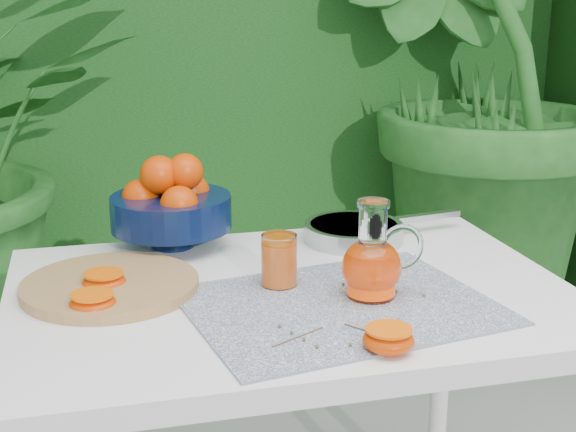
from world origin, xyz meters
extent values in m
imported|color=#205A1F|center=(1.08, 1.29, 0.95)|extent=(2.68, 2.68, 1.90)
cube|color=white|center=(0.06, -0.10, 0.73)|extent=(1.00, 0.70, 0.04)
cylinder|color=white|center=(-0.39, 0.20, 0.35)|extent=(0.04, 0.04, 0.71)
cylinder|color=white|center=(0.51, 0.20, 0.35)|extent=(0.04, 0.04, 0.71)
cube|color=#0E1E4F|center=(0.12, -0.20, 0.75)|extent=(0.56, 0.47, 0.00)
cylinder|color=#9F7B48|center=(-0.25, -0.03, 0.76)|extent=(0.40, 0.40, 0.02)
cylinder|color=black|center=(-0.11, 0.19, 0.77)|extent=(0.10, 0.10, 0.04)
cylinder|color=black|center=(-0.11, 0.19, 0.82)|extent=(0.29, 0.29, 0.07)
sphere|color=red|center=(-0.17, 0.21, 0.85)|extent=(0.09, 0.09, 0.08)
sphere|color=red|center=(-0.07, 0.23, 0.85)|extent=(0.09, 0.09, 0.08)
sphere|color=red|center=(-0.10, 0.14, 0.85)|extent=(0.09, 0.09, 0.08)
sphere|color=red|center=(-0.13, 0.26, 0.85)|extent=(0.09, 0.09, 0.08)
sphere|color=red|center=(-0.13, 0.20, 0.90)|extent=(0.09, 0.09, 0.08)
sphere|color=red|center=(-0.08, 0.19, 0.91)|extent=(0.09, 0.09, 0.08)
cylinder|color=white|center=(0.19, -0.18, 0.76)|extent=(0.08, 0.08, 0.01)
ellipsoid|color=white|center=(0.19, -0.18, 0.81)|extent=(0.11, 0.11, 0.10)
cylinder|color=white|center=(0.19, -0.18, 0.88)|extent=(0.05, 0.05, 0.07)
cylinder|color=white|center=(0.19, -0.18, 0.92)|extent=(0.06, 0.06, 0.01)
torus|color=white|center=(0.24, -0.18, 0.84)|extent=(0.08, 0.01, 0.08)
cylinder|color=#F84305|center=(0.19, -0.18, 0.80)|extent=(0.09, 0.09, 0.07)
cylinder|color=white|center=(0.05, -0.09, 0.80)|extent=(0.08, 0.08, 0.09)
cylinder|color=orange|center=(0.05, -0.09, 0.79)|extent=(0.07, 0.07, 0.08)
cylinder|color=orange|center=(0.05, -0.09, 0.83)|extent=(0.07, 0.07, 0.00)
cylinder|color=#ADACB1|center=(0.26, 0.14, 0.77)|extent=(0.24, 0.24, 0.04)
cylinder|color=white|center=(0.26, 0.14, 0.79)|extent=(0.21, 0.21, 0.01)
cube|color=#ADACB1|center=(0.45, 0.17, 0.78)|extent=(0.16, 0.04, 0.01)
ellipsoid|color=red|center=(-0.28, -0.13, 0.77)|extent=(0.10, 0.10, 0.04)
cylinder|color=orange|center=(-0.28, -0.13, 0.79)|extent=(0.09, 0.09, 0.00)
ellipsoid|color=red|center=(-0.26, -0.04, 0.77)|extent=(0.10, 0.10, 0.04)
cylinder|color=orange|center=(-0.26, -0.04, 0.79)|extent=(0.09, 0.09, 0.00)
ellipsoid|color=red|center=(0.14, -0.38, 0.77)|extent=(0.10, 0.10, 0.04)
cylinder|color=orange|center=(0.14, -0.38, 0.79)|extent=(0.09, 0.09, 0.00)
cylinder|color=brown|center=(0.14, -0.33, 0.76)|extent=(0.07, 0.09, 0.00)
sphere|color=#4A6133|center=(0.09, -0.36, 0.76)|extent=(0.01, 0.01, 0.01)
sphere|color=#4A6133|center=(0.12, -0.34, 0.76)|extent=(0.01, 0.01, 0.01)
sphere|color=#4A6133|center=(0.16, -0.32, 0.76)|extent=(0.01, 0.01, 0.01)
sphere|color=#4A6133|center=(0.19, -0.30, 0.76)|extent=(0.01, 0.01, 0.01)
cylinder|color=brown|center=(0.22, -0.16, 0.76)|extent=(0.08, 0.11, 0.00)
sphere|color=#4A6133|center=(0.16, -0.12, 0.76)|extent=(0.01, 0.01, 0.01)
sphere|color=#4A6133|center=(0.20, -0.15, 0.76)|extent=(0.01, 0.01, 0.01)
sphere|color=#4A6133|center=(0.24, -0.18, 0.76)|extent=(0.01, 0.01, 0.01)
sphere|color=#4A6133|center=(0.28, -0.21, 0.76)|extent=(0.01, 0.01, 0.01)
cylinder|color=brown|center=(0.02, -0.31, 0.76)|extent=(0.09, 0.05, 0.00)
sphere|color=#4A6133|center=(0.04, -0.36, 0.76)|extent=(0.01, 0.01, 0.01)
sphere|color=#4A6133|center=(0.03, -0.33, 0.76)|extent=(0.01, 0.01, 0.01)
sphere|color=#4A6133|center=(0.01, -0.30, 0.76)|extent=(0.01, 0.01, 0.01)
sphere|color=#4A6133|center=(0.00, -0.27, 0.76)|extent=(0.01, 0.01, 0.01)
camera|label=1|loc=(-0.27, -1.40, 1.28)|focal=50.00mm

